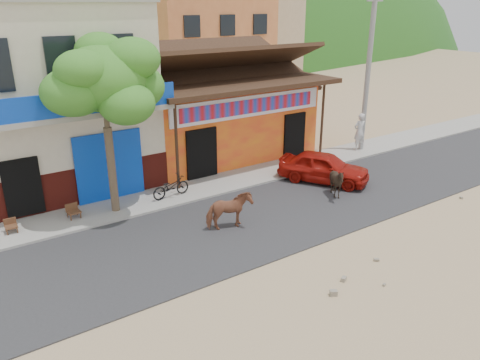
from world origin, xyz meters
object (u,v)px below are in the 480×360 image
(cafe_chair_left, at_px, (73,206))
(cow_tan, at_px, (229,211))
(tree, at_px, (107,127))
(scooter, at_px, (171,187))
(utility_pole, at_px, (368,67))
(cafe_chair_right, at_px, (10,221))
(cow_dark, at_px, (337,182))
(pedestrian, at_px, (359,132))
(red_car, at_px, (324,167))

(cafe_chair_left, bearing_deg, cow_tan, -45.05)
(tree, relative_size, scooter, 3.93)
(tree, xyz_separation_m, utility_pole, (12.80, 0.20, 1.00))
(utility_pole, bearing_deg, cafe_chair_left, -179.91)
(scooter, height_order, cafe_chair_left, cafe_chair_left)
(utility_pole, distance_m, cafe_chair_right, 16.56)
(utility_pole, xyz_separation_m, scooter, (-10.64, -0.22, -3.60))
(cow_dark, distance_m, pedestrian, 6.28)
(utility_pole, height_order, cow_tan, utility_pole)
(utility_pole, relative_size, cow_dark, 6.78)
(red_car, bearing_deg, cow_dark, -146.66)
(utility_pole, xyz_separation_m, red_car, (-4.63, -2.13, -3.45))
(pedestrian, bearing_deg, cow_dark, 42.36)
(utility_pole, distance_m, red_car, 6.15)
(tree, height_order, cow_dark, tree)
(tree, bearing_deg, cafe_chair_left, 172.76)
(utility_pole, distance_m, pedestrian, 3.09)
(cafe_chair_right, bearing_deg, cafe_chair_left, 1.32)
(tree, xyz_separation_m, scooter, (2.16, -0.02, -2.60))
(cow_tan, bearing_deg, tree, 49.09)
(tree, relative_size, red_car, 1.63)
(tree, distance_m, cafe_chair_left, 2.92)
(cow_tan, bearing_deg, cow_dark, -79.60)
(cow_dark, xyz_separation_m, red_car, (0.71, 1.45, 0.04))
(scooter, relative_size, cafe_chair_left, 1.72)
(cow_tan, xyz_separation_m, red_car, (5.55, 1.40, 0.00))
(cow_tan, height_order, red_car, red_car)
(scooter, distance_m, cafe_chair_left, 3.57)
(scooter, xyz_separation_m, pedestrian, (10.44, 0.23, 0.51))
(cafe_chair_left, bearing_deg, tree, -11.14)
(pedestrian, bearing_deg, cow_tan, 26.96)
(cow_dark, bearing_deg, cafe_chair_right, -126.46)
(cow_tan, height_order, cow_dark, cow_tan)
(tree, height_order, cafe_chair_right, tree)
(cow_dark, height_order, cafe_chair_left, cow_dark)
(utility_pole, relative_size, cafe_chair_left, 9.00)
(scooter, height_order, pedestrian, pedestrian)
(utility_pole, relative_size, pedestrian, 4.38)
(cafe_chair_right, bearing_deg, pedestrian, 2.38)
(tree, bearing_deg, scooter, -0.58)
(red_car, distance_m, cafe_chair_right, 11.73)
(utility_pole, bearing_deg, tree, -179.10)
(cafe_chair_left, bearing_deg, cafe_chair_right, 175.02)
(tree, xyz_separation_m, cow_tan, (2.62, -3.34, -2.46))
(cafe_chair_left, distance_m, cafe_chair_right, 1.96)
(utility_pole, xyz_separation_m, cow_dark, (-5.33, -3.58, -3.49))
(cafe_chair_left, xyz_separation_m, cafe_chair_right, (-1.96, 0.04, -0.04))
(tree, bearing_deg, pedestrian, 0.94)
(pedestrian, bearing_deg, red_car, 33.20)
(red_car, bearing_deg, utility_pole, -5.93)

